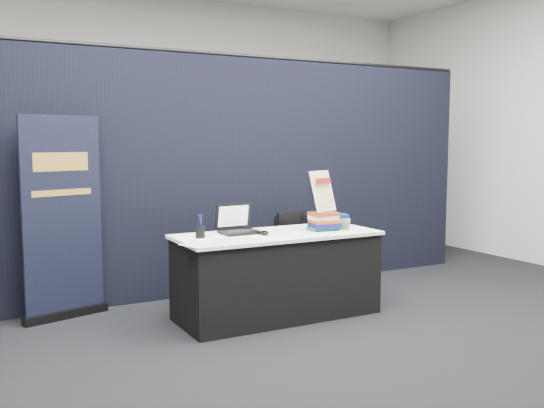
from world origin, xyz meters
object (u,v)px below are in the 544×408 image
(book_stack_short, at_px, (335,221))
(stacking_chair, at_px, (298,250))
(laptop, at_px, (238,226))
(info_sign, at_px, (323,192))
(book_stack_tall, at_px, (324,221))
(pullup_banner, at_px, (63,229))
(display_table, at_px, (277,275))

(book_stack_short, relative_size, stacking_chair, 0.33)
(laptop, bearing_deg, book_stack_short, -12.37)
(book_stack_short, distance_m, info_sign, 0.32)
(book_stack_short, height_order, info_sign, info_sign)
(book_stack_tall, distance_m, pullup_banner, 2.31)
(pullup_banner, bearing_deg, info_sign, -37.59)
(book_stack_tall, relative_size, book_stack_short, 0.90)
(display_table, height_order, book_stack_short, book_stack_short)
(book_stack_tall, height_order, book_stack_short, book_stack_tall)
(book_stack_short, bearing_deg, stacking_chair, 99.79)
(book_stack_tall, bearing_deg, pullup_banner, 156.92)
(book_stack_short, relative_size, info_sign, 0.73)
(book_stack_short, bearing_deg, laptop, 168.90)
(book_stack_tall, xyz_separation_m, pullup_banner, (-2.13, 0.91, -0.04))
(info_sign, bearing_deg, display_table, 155.07)
(book_stack_short, xyz_separation_m, stacking_chair, (-0.09, 0.51, -0.35))
(laptop, bearing_deg, info_sign, -15.76)
(book_stack_tall, relative_size, info_sign, 0.66)
(stacking_chair, bearing_deg, book_stack_tall, -110.29)
(display_table, xyz_separation_m, book_stack_short, (0.61, -0.01, 0.44))
(info_sign, bearing_deg, book_stack_short, -14.53)
(info_sign, bearing_deg, pullup_banner, 135.96)
(book_stack_tall, xyz_separation_m, book_stack_short, (0.15, 0.05, -0.02))
(book_stack_tall, distance_m, info_sign, 0.27)
(laptop, distance_m, info_sign, 0.84)
(info_sign, bearing_deg, stacking_chair, 62.05)
(book_stack_tall, distance_m, book_stack_short, 0.16)
(book_stack_tall, relative_size, stacking_chair, 0.30)
(pullup_banner, bearing_deg, laptop, -41.63)
(laptop, distance_m, book_stack_short, 0.92)
(display_table, bearing_deg, pullup_banner, 153.01)
(book_stack_tall, bearing_deg, stacking_chair, 84.05)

